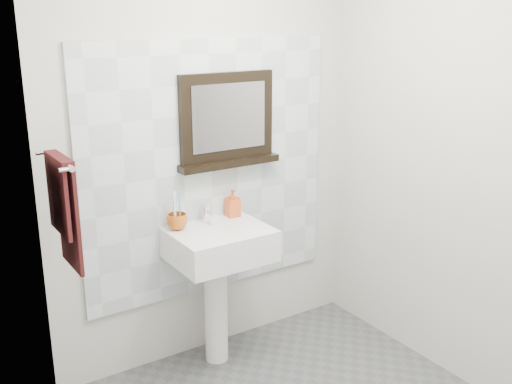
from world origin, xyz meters
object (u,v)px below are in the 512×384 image
pedestal_sink (219,259)px  soap_dispenser (233,203)px  toothbrush_cup (177,222)px  hand_towel (64,204)px  framed_mirror (227,122)px

pedestal_sink → soap_dispenser: (0.18, 0.14, 0.27)m
toothbrush_cup → hand_towel: hand_towel is taller
soap_dispenser → hand_towel: hand_towel is taller
framed_mirror → hand_towel: framed_mirror is taller
pedestal_sink → soap_dispenser: size_ratio=5.73×
pedestal_sink → soap_dispenser: 0.35m
toothbrush_cup → soap_dispenser: size_ratio=0.69×
soap_dispenser → toothbrush_cup: bearing=-172.4°
toothbrush_cup → soap_dispenser: 0.38m
hand_towel → soap_dispenser: bearing=11.7°
soap_dispenser → pedestal_sink: bearing=-138.1°
pedestal_sink → toothbrush_cup: bearing=149.4°
pedestal_sink → framed_mirror: framed_mirror is taller
soap_dispenser → hand_towel: (-1.05, -0.22, 0.23)m
toothbrush_cup → hand_towel: 0.74m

